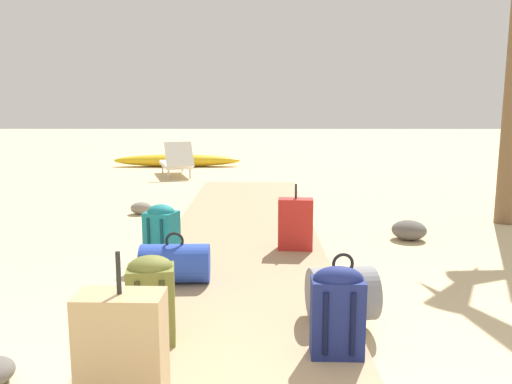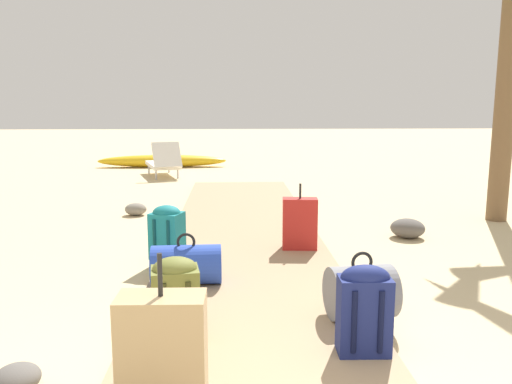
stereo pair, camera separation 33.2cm
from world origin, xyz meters
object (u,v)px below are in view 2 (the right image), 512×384
object	(u,v)px
duffel_bag_blue	(186,264)
suitcase_red	(300,224)
suitcase_tan	(163,358)
kayak	(162,161)
backpack_teal	(167,231)
backpack_olive	(175,299)
backpack_navy	(364,307)
lounge_chair	(164,163)
duffel_bag_grey	(361,292)

from	to	relation	value
duffel_bag_blue	suitcase_red	world-z (taller)	suitcase_red
suitcase_tan	kayak	bearing A→B (deg)	97.47
suitcase_red	suitcase_tan	size ratio (longest dim) A/B	0.84
backpack_teal	kayak	xyz separation A→B (m)	(-1.18, 8.62, -0.21)
backpack_olive	backpack_teal	size ratio (longest dim) A/B	1.07
duffel_bag_blue	suitcase_tan	world-z (taller)	suitcase_tan
suitcase_red	backpack_navy	size ratio (longest dim) A/B	1.24
backpack_olive	duffel_bag_blue	bearing A→B (deg)	91.51
backpack_teal	backpack_olive	bearing A→B (deg)	-81.47
backpack_teal	lounge_chair	bearing A→B (deg)	97.57
suitcase_tan	backpack_navy	bearing A→B (deg)	28.73
lounge_chair	suitcase_tan	bearing A→B (deg)	-82.75
backpack_navy	kayak	bearing A→B (deg)	103.91
duffel_bag_blue	kayak	world-z (taller)	duffel_bag_blue
backpack_teal	backpack_navy	xyz separation A→B (m)	(1.49, -2.15, 0.01)
suitcase_tan	lounge_chair	xyz separation A→B (m)	(-1.21, 9.49, -0.07)
duffel_bag_blue	backpack_navy	xyz separation A→B (m)	(1.23, -1.36, 0.13)
suitcase_tan	lounge_chair	distance (m)	9.57
suitcase_tan	backpack_olive	bearing A→B (deg)	91.72
duffel_bag_blue	suitcase_tan	distance (m)	2.01
backpack_olive	kayak	bearing A→B (deg)	97.92
lounge_chair	duffel_bag_grey	bearing A→B (deg)	-73.24
suitcase_tan	lounge_chair	world-z (taller)	suitcase_tan
duffel_bag_grey	suitcase_red	distance (m)	1.90
duffel_bag_grey	suitcase_red	size ratio (longest dim) A/B	0.72
suitcase_red	suitcase_tan	xyz separation A→B (m)	(-1.08, -3.08, 0.04)
duffel_bag_blue	backpack_navy	bearing A→B (deg)	-47.95
duffel_bag_blue	kayak	size ratio (longest dim) A/B	0.18
backpack_teal	backpack_navy	distance (m)	2.61
backpack_olive	suitcase_tan	size ratio (longest dim) A/B	0.69
backpack_olive	duffel_bag_blue	size ratio (longest dim) A/B	0.95
duffel_bag_blue	suitcase_red	xyz separation A→B (m)	(1.13, 1.08, 0.11)
suitcase_red	kayak	xyz separation A→B (m)	(-2.57, 8.32, -0.20)
backpack_olive	suitcase_tan	world-z (taller)	suitcase_tan
duffel_bag_grey	kayak	xyz separation A→B (m)	(-2.78, 10.21, -0.12)
duffel_bag_grey	duffel_bag_blue	bearing A→B (deg)	149.14
backpack_olive	backpack_teal	distance (m)	1.98
backpack_olive	duffel_bag_blue	distance (m)	1.17
duffel_bag_blue	suitcase_red	bearing A→B (deg)	43.71
suitcase_tan	lounge_chair	bearing A→B (deg)	97.25
duffel_bag_grey	kayak	bearing A→B (deg)	105.26
backpack_olive	backpack_navy	size ratio (longest dim) A/B	1.01
backpack_navy	lounge_chair	xyz separation A→B (m)	(-2.38, 8.85, -0.06)
backpack_teal	suitcase_tan	distance (m)	2.81
suitcase_tan	kayak	xyz separation A→B (m)	(-1.50, 11.41, -0.24)
duffel_bag_grey	suitcase_tan	world-z (taller)	suitcase_tan
backpack_olive	duffel_bag_grey	xyz separation A→B (m)	(1.31, 0.36, -0.11)
suitcase_tan	kayak	world-z (taller)	suitcase_tan
duffel_bag_blue	kayak	distance (m)	9.52
backpack_olive	duffel_bag_grey	distance (m)	1.37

